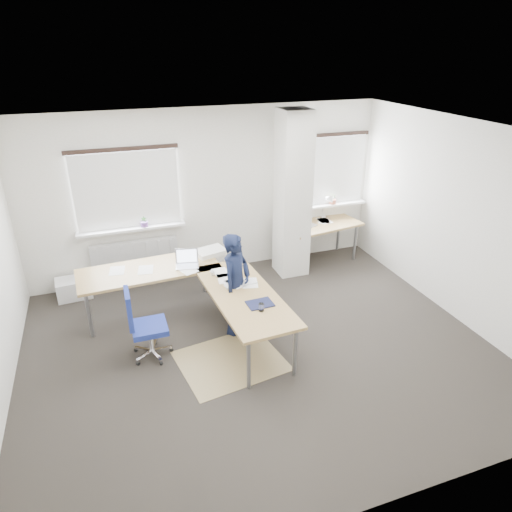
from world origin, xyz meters
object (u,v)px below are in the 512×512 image
object	(u,v)px
desk_side	(321,226)
person	(236,284)
task_chair	(148,338)
desk_main	(197,282)

from	to	relation	value
desk_side	person	xyz separation A→B (m)	(-2.11, -1.65, 0.04)
desk_side	task_chair	bearing A→B (deg)	-160.13
task_chair	desk_side	bearing A→B (deg)	29.33
desk_side	task_chair	distance (m)	3.86
desk_main	task_chair	xyz separation A→B (m)	(-0.78, -0.51, -0.42)
desk_main	desk_side	world-z (taller)	desk_side
desk_main	desk_side	distance (m)	2.91
person	desk_main	bearing A→B (deg)	104.50
task_chair	person	distance (m)	1.35
desk_main	person	xyz separation A→B (m)	(0.47, -0.31, 0.04)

